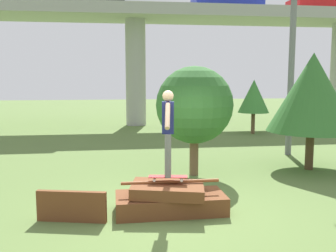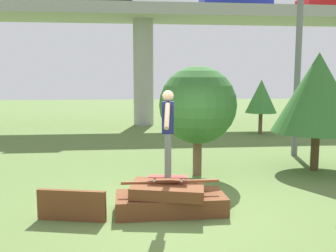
{
  "view_description": "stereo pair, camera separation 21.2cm",
  "coord_description": "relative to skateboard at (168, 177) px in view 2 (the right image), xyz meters",
  "views": [
    {
      "loc": [
        -0.97,
        -6.94,
        2.57
      ],
      "look_at": [
        -0.05,
        -0.02,
        1.69
      ],
      "focal_mm": 40.0,
      "sensor_mm": 36.0,
      "label": 1
    },
    {
      "loc": [
        -0.76,
        -6.97,
        2.57
      ],
      "look_at": [
        -0.05,
        -0.02,
        1.69
      ],
      "focal_mm": 40.0,
      "sensor_mm": 36.0,
      "label": 2
    }
  ],
  "objects": [
    {
      "name": "scrap_plank_loose",
      "position": [
        -1.79,
        -0.24,
        -0.42
      ],
      "size": [
        1.27,
        0.38,
        0.57
      ],
      "color": "brown",
      "rests_on": "ground_plane"
    },
    {
      "name": "tree_mid_back",
      "position": [
        1.07,
        2.74,
        1.17
      ],
      "size": [
        2.04,
        2.04,
        2.91
      ],
      "color": "brown",
      "rests_on": "ground_plane"
    },
    {
      "name": "ground_plane",
      "position": [
        0.05,
        0.02,
        -0.7
      ],
      "size": [
        80.0,
        80.0,
        0.0
      ],
      "primitive_type": "plane",
      "color": "#567038"
    },
    {
      "name": "tree_behind_left",
      "position": [
        5.35,
        9.88,
        1.05
      ],
      "size": [
        1.44,
        1.44,
        2.53
      ],
      "color": "brown",
      "rests_on": "ground_plane"
    },
    {
      "name": "tree_behind_right",
      "position": [
        4.46,
        2.93,
        1.48
      ],
      "size": [
        2.46,
        2.46,
        3.29
      ],
      "color": "#4C3823",
      "rests_on": "ground_plane"
    },
    {
      "name": "skateboard",
      "position": [
        0.0,
        0.0,
        0.0
      ],
      "size": [
        0.77,
        0.31,
        0.09
      ],
      "color": "maroon",
      "rests_on": "scrap_pile"
    },
    {
      "name": "car_on_overpass_mid",
      "position": [
        11.01,
        14.22,
        6.28
      ],
      "size": [
        3.9,
        1.85,
        1.47
      ],
      "color": "red",
      "rests_on": "highway_overpass"
    },
    {
      "name": "skater",
      "position": [
        0.0,
        0.0,
        0.96
      ],
      "size": [
        0.26,
        1.13,
        1.64
      ],
      "color": "slate",
      "rests_on": "skateboard"
    },
    {
      "name": "utility_pole",
      "position": [
        4.8,
        4.98,
        3.3
      ],
      "size": [
        1.3,
        0.2,
        7.75
      ],
      "color": "slate",
      "rests_on": "ground_plane"
    },
    {
      "name": "scrap_pile",
      "position": [
        0.03,
        0.01,
        -0.45
      ],
      "size": [
        2.12,
        1.14,
        0.63
      ],
      "color": "brown",
      "rests_on": "ground_plane"
    },
    {
      "name": "highway_overpass",
      "position": [
        0.05,
        13.95,
        4.8
      ],
      "size": [
        44.0,
        3.57,
        6.39
      ],
      "color": "#9E9E99",
      "rests_on": "ground_plane"
    },
    {
      "name": "car_on_overpass_far_right",
      "position": [
        5.24,
        14.47,
        6.28
      ],
      "size": [
        3.87,
        1.83,
        1.47
      ],
      "color": "#1E2D9E",
      "rests_on": "highway_overpass"
    }
  ]
}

